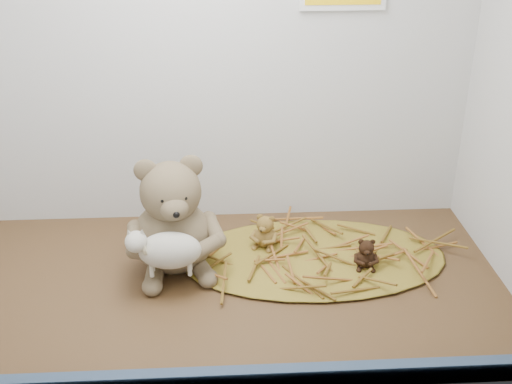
{
  "coord_description": "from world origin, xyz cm",
  "views": [
    {
      "loc": [
        3.98,
        -107.17,
        73.55
      ],
      "look_at": [
        10.27,
        2.21,
        19.55
      ],
      "focal_mm": 45.0,
      "sensor_mm": 36.0,
      "label": 1
    }
  ],
  "objects_px": {
    "toy_lamb": "(170,250)",
    "mini_teddy_tan": "(265,230)",
    "mini_teddy_brown": "(366,252)",
    "main_teddy": "(172,215)"
  },
  "relations": [
    {
      "from": "main_teddy",
      "to": "mini_teddy_tan",
      "type": "height_order",
      "value": "main_teddy"
    },
    {
      "from": "toy_lamb",
      "to": "mini_teddy_brown",
      "type": "height_order",
      "value": "toy_lamb"
    },
    {
      "from": "toy_lamb",
      "to": "main_teddy",
      "type": "bearing_deg",
      "value": 90.0
    },
    {
      "from": "toy_lamb",
      "to": "mini_teddy_tan",
      "type": "bearing_deg",
      "value": 37.6
    },
    {
      "from": "mini_teddy_tan",
      "to": "mini_teddy_brown",
      "type": "height_order",
      "value": "mini_teddy_tan"
    },
    {
      "from": "main_teddy",
      "to": "toy_lamb",
      "type": "height_order",
      "value": "main_teddy"
    },
    {
      "from": "toy_lamb",
      "to": "mini_teddy_tan",
      "type": "distance_m",
      "value": 0.25
    },
    {
      "from": "mini_teddy_tan",
      "to": "mini_teddy_brown",
      "type": "relative_size",
      "value": 1.17
    },
    {
      "from": "toy_lamb",
      "to": "mini_teddy_brown",
      "type": "xyz_separation_m",
      "value": [
        0.39,
        0.05,
        -0.05
      ]
    },
    {
      "from": "toy_lamb",
      "to": "mini_teddy_brown",
      "type": "distance_m",
      "value": 0.4
    }
  ]
}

